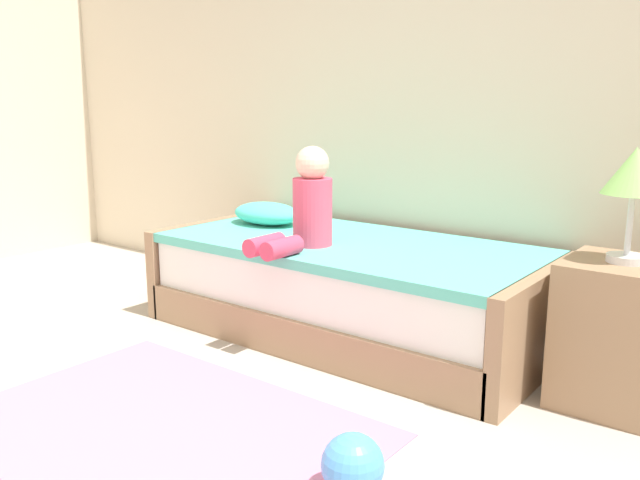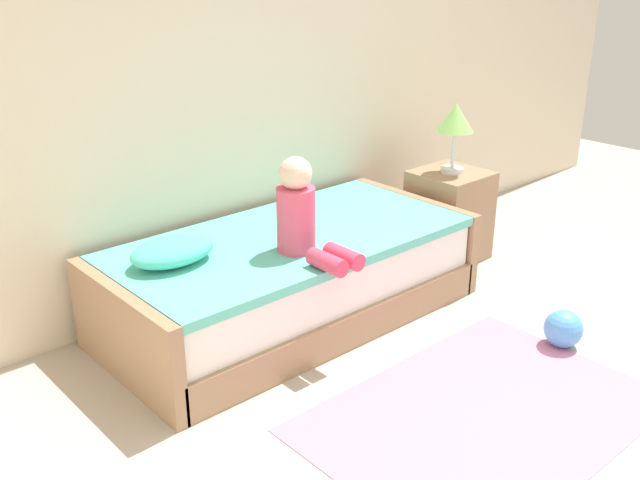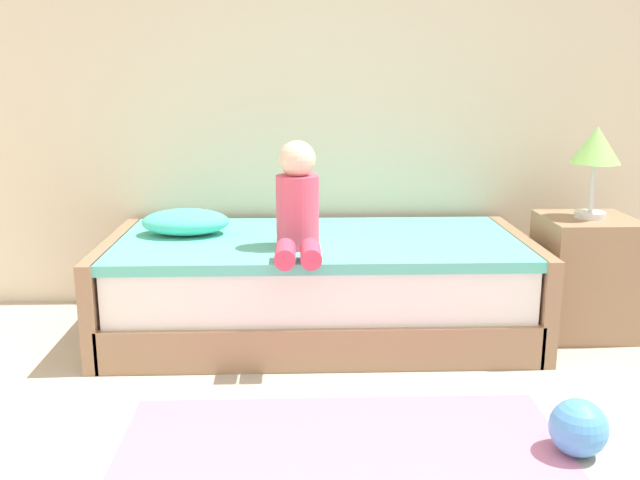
{
  "view_description": "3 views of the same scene",
  "coord_description": "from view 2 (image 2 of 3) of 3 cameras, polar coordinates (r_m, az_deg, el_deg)",
  "views": [
    {
      "loc": [
        1.5,
        -0.75,
        1.23
      ],
      "look_at": [
        -0.43,
        1.75,
        0.55
      ],
      "focal_mm": 36.94,
      "sensor_mm": 36.0,
      "label": 1
    },
    {
      "loc": [
        -2.76,
        -0.88,
        1.97
      ],
      "look_at": [
        -0.43,
        1.75,
        0.55
      ],
      "focal_mm": 40.9,
      "sensor_mm": 36.0,
      "label": 2
    },
    {
      "loc": [
        -0.54,
        -1.37,
        1.31
      ],
      "look_at": [
        -0.43,
        1.75,
        0.55
      ],
      "focal_mm": 39.15,
      "sensor_mm": 36.0,
      "label": 3
    }
  ],
  "objects": [
    {
      "name": "toy_ball",
      "position": [
        4.07,
        18.51,
        -6.59
      ],
      "size": [
        0.2,
        0.2,
        0.2
      ],
      "primitive_type": "sphere",
      "color": "#4C99E5",
      "rests_on": "ground"
    },
    {
      "name": "nightstand",
      "position": [
        4.95,
        10.04,
        1.93
      ],
      "size": [
        0.44,
        0.44,
        0.6
      ],
      "primitive_type": "cube",
      "color": "#997556",
      "rests_on": "ground"
    },
    {
      "name": "area_rug",
      "position": [
        3.47,
        12.57,
        -13.13
      ],
      "size": [
        1.6,
        1.1,
        0.01
      ],
      "primitive_type": "cube",
      "color": "pink",
      "rests_on": "ground"
    },
    {
      "name": "pillow",
      "position": [
        3.69,
        -11.48,
        -0.85
      ],
      "size": [
        0.44,
        0.3,
        0.13
      ],
      "primitive_type": "ellipsoid",
      "color": "#4CCCBC",
      "rests_on": "bed"
    },
    {
      "name": "table_lamp",
      "position": [
        4.77,
        10.55,
        9.13
      ],
      "size": [
        0.24,
        0.24,
        0.45
      ],
      "color": "silver",
      "rests_on": "nightstand"
    },
    {
      "name": "wall_rear",
      "position": [
        4.47,
        -3.2,
        15.31
      ],
      "size": [
        7.2,
        0.1,
        2.9
      ],
      "primitive_type": "cube",
      "color": "beige",
      "rests_on": "ground"
    },
    {
      "name": "child_figure",
      "position": [
        3.69,
        -1.41,
        1.93
      ],
      "size": [
        0.2,
        0.51,
        0.5
      ],
      "color": "#E04C6B",
      "rests_on": "bed"
    },
    {
      "name": "bed",
      "position": [
        4.08,
        -2.33,
        -2.97
      ],
      "size": [
        2.11,
        1.0,
        0.5
      ],
      "color": "#997556",
      "rests_on": "ground"
    }
  ]
}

